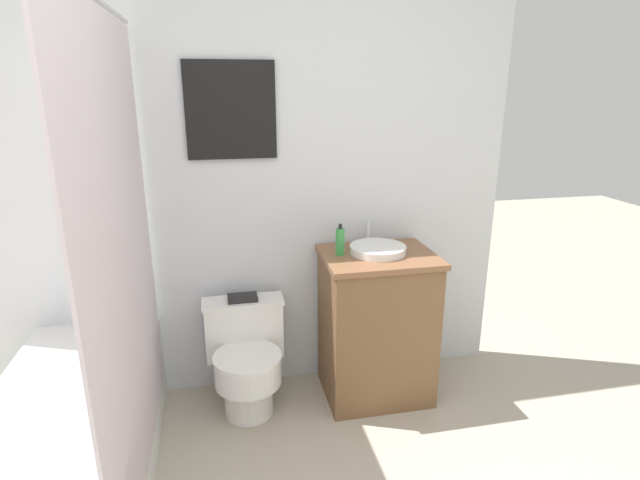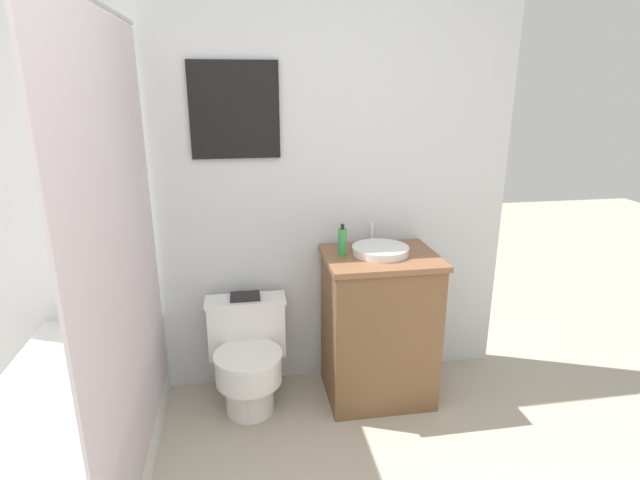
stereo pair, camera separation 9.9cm
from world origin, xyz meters
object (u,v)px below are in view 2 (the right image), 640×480
Objects in this scene: sink at (380,250)px; soap_bottle at (342,242)px; book_on_tank at (245,296)px; toilet at (248,357)px.

sink is 2.00× the size of soap_bottle.
soap_bottle is 0.61m from book_on_tank.
toilet is 0.32m from book_on_tank.
soap_bottle reaches higher than toilet.
book_on_tank is (-0.72, 0.10, -0.26)m from sink.
toilet is 3.48× the size of soap_bottle.
sink is 0.77m from book_on_tank.
soap_bottle is (-0.20, 0.01, 0.05)m from sink.
sink is 2.11× the size of book_on_tank.
toilet is at bearing -178.82° from sink.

